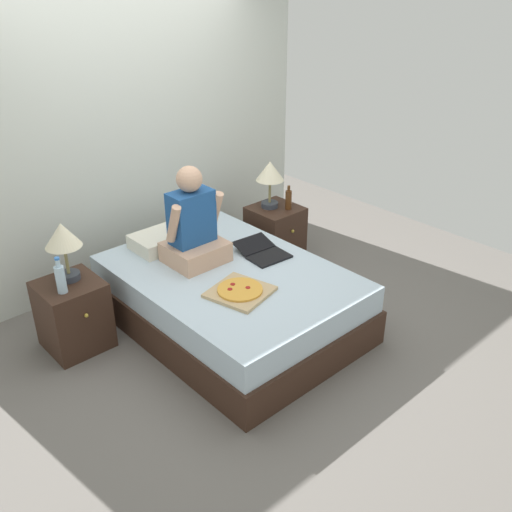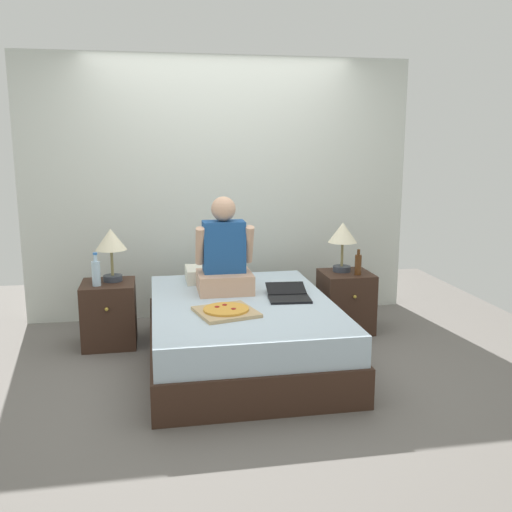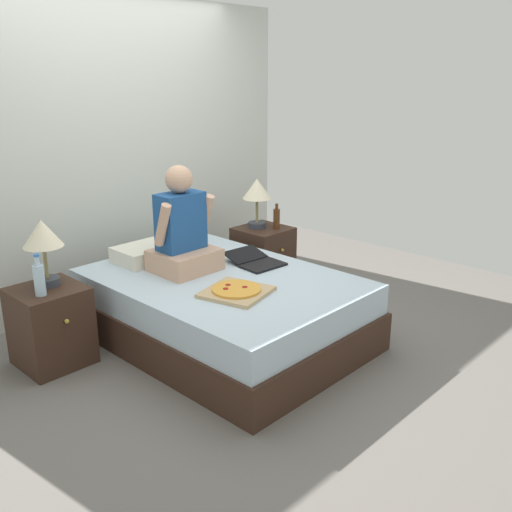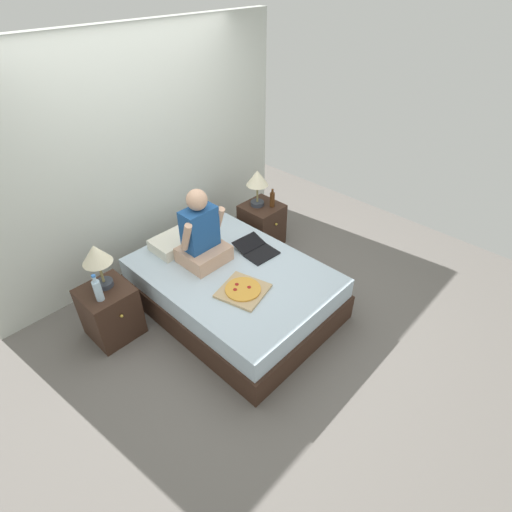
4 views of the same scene
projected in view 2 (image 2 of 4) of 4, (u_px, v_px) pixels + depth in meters
name	position (u px, v px, depth m)	size (l,w,h in m)	color
ground_plane	(242.00, 361.00, 4.51)	(5.74, 5.74, 0.00)	#66605B
wall_back	(220.00, 189.00, 5.56)	(3.74, 0.12, 2.50)	silver
bed	(242.00, 332.00, 4.46)	(1.42, 1.97, 0.49)	#382319
nightstand_left	(109.00, 314.00, 4.83)	(0.44, 0.47, 0.54)	#382319
lamp_on_left_nightstand	(111.00, 243.00, 4.77)	(0.26, 0.26, 0.45)	#333842
water_bottle	(96.00, 272.00, 4.65)	(0.07, 0.07, 0.28)	silver
nightstand_right	(346.00, 301.00, 5.20)	(0.44, 0.47, 0.54)	#382319
lamp_on_right_nightstand	(343.00, 236.00, 5.12)	(0.26, 0.26, 0.45)	#333842
beer_bottle	(358.00, 264.00, 5.04)	(0.06, 0.06, 0.23)	#512D14
pillow	(215.00, 274.00, 5.06)	(0.52, 0.34, 0.12)	silver
person_seated	(224.00, 257.00, 4.65)	(0.47, 0.40, 0.78)	tan
laptop	(288.00, 296.00, 4.49)	(0.35, 0.44, 0.07)	black
pizza_box	(226.00, 311.00, 4.09)	(0.49, 0.49, 0.05)	tan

